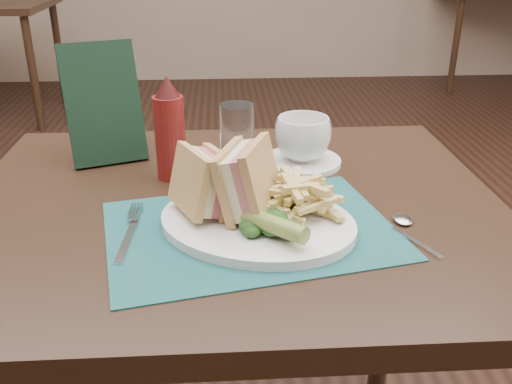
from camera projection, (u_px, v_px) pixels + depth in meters
floor at (232, 354)px, 1.72m from camera, size 7.00×7.00×0.00m
wall_back at (222, 79)px, 4.89m from camera, size 6.00×0.00×6.00m
table_main at (235, 375)px, 1.11m from camera, size 0.90×0.75×0.75m
table_bg_right at (488, 36)px, 4.64m from camera, size 0.90×0.75×0.75m
placemat at (251, 230)px, 0.86m from camera, size 0.48×0.38×0.00m
plate at (257, 223)px, 0.86m from camera, size 0.37×0.34×0.01m
sandwich_half_a at (190, 184)px, 0.84m from camera, size 0.11×0.13×0.10m
sandwich_half_b at (235, 178)px, 0.85m from camera, size 0.11×0.14×0.12m
kale_garnish at (268, 225)px, 0.81m from camera, size 0.11×0.08×0.03m
pickle_spear at (271, 224)px, 0.79m from camera, size 0.10×0.10×0.03m
fries_pile at (301, 194)px, 0.86m from camera, size 0.18×0.20×0.06m
fork at (129, 229)px, 0.84m from camera, size 0.04×0.17×0.01m
spoon at (412, 232)px, 0.84m from camera, size 0.09×0.15×0.01m
saucer at (302, 161)px, 1.10m from camera, size 0.16×0.16×0.01m
coffee_cup at (303, 138)px, 1.08m from camera, size 0.15×0.15×0.08m
drinking_glass at (237, 139)px, 1.03m from camera, size 0.06×0.06×0.13m
ketchup_bottle at (170, 128)px, 1.00m from camera, size 0.06×0.06×0.19m
check_presenter at (103, 104)px, 1.08m from camera, size 0.16×0.13×0.22m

